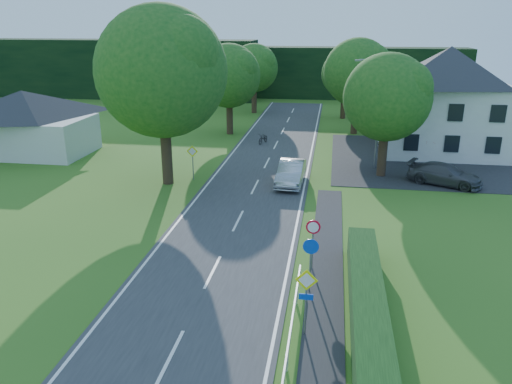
% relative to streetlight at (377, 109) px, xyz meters
% --- Properties ---
extents(road, '(7.00, 80.00, 0.04)m').
position_rel_streetlight_xyz_m(road, '(-8.06, -10.00, -4.44)').
color(road, '#343436').
rests_on(road, ground).
extents(parking_pad, '(14.00, 16.00, 0.04)m').
position_rel_streetlight_xyz_m(parking_pad, '(3.94, 3.00, -4.44)').
color(parking_pad, '#262629').
rests_on(parking_pad, ground).
extents(line_edge_left, '(0.12, 80.00, 0.01)m').
position_rel_streetlight_xyz_m(line_edge_left, '(-11.31, -10.00, -4.42)').
color(line_edge_left, white).
rests_on(line_edge_left, road).
extents(line_edge_right, '(0.12, 80.00, 0.01)m').
position_rel_streetlight_xyz_m(line_edge_right, '(-4.81, -10.00, -4.42)').
color(line_edge_right, white).
rests_on(line_edge_right, road).
extents(line_centre, '(0.12, 80.00, 0.01)m').
position_rel_streetlight_xyz_m(line_centre, '(-8.06, -10.00, -4.42)').
color(line_centre, white).
rests_on(line_centre, road).
extents(tree_main, '(9.40, 9.40, 11.64)m').
position_rel_streetlight_xyz_m(tree_main, '(-14.06, -6.00, 1.36)').
color(tree_main, '#195118').
rests_on(tree_main, ground).
extents(tree_left_far, '(7.00, 7.00, 8.58)m').
position_rel_streetlight_xyz_m(tree_left_far, '(-13.06, 10.00, -0.17)').
color(tree_left_far, '#195118').
rests_on(tree_left_far, ground).
extents(tree_right_far, '(7.40, 7.40, 9.09)m').
position_rel_streetlight_xyz_m(tree_right_far, '(-1.06, 12.00, 0.08)').
color(tree_right_far, '#195118').
rests_on(tree_right_far, ground).
extents(tree_left_back, '(6.60, 6.60, 8.07)m').
position_rel_streetlight_xyz_m(tree_left_back, '(-12.56, 22.00, -0.43)').
color(tree_left_back, '#195118').
rests_on(tree_left_back, ground).
extents(tree_right_back, '(6.20, 6.20, 7.56)m').
position_rel_streetlight_xyz_m(tree_right_back, '(-2.06, 20.00, -0.68)').
color(tree_right_back, '#195118').
rests_on(tree_right_back, ground).
extents(tree_right_mid, '(7.00, 7.00, 8.58)m').
position_rel_streetlight_xyz_m(tree_right_mid, '(0.44, -2.00, -0.17)').
color(tree_right_mid, '#195118').
rests_on(tree_right_mid, ground).
extents(treeline_left, '(44.00, 6.00, 8.00)m').
position_rel_streetlight_xyz_m(treeline_left, '(-36.06, 32.00, -0.46)').
color(treeline_left, black).
rests_on(treeline_left, ground).
extents(treeline_right, '(30.00, 5.00, 7.00)m').
position_rel_streetlight_xyz_m(treeline_right, '(-0.06, 36.00, -0.96)').
color(treeline_right, black).
rests_on(treeline_right, ground).
extents(bungalow_left, '(11.00, 6.50, 5.20)m').
position_rel_streetlight_xyz_m(bungalow_left, '(-28.06, 0.00, -1.75)').
color(bungalow_left, silver).
rests_on(bungalow_left, ground).
extents(house_white, '(10.60, 8.40, 8.60)m').
position_rel_streetlight_xyz_m(house_white, '(5.94, 6.00, -0.06)').
color(house_white, silver).
rests_on(house_white, ground).
extents(streetlight, '(2.03, 0.18, 8.00)m').
position_rel_streetlight_xyz_m(streetlight, '(0.00, 0.00, 0.00)').
color(streetlight, slate).
rests_on(streetlight, ground).
extents(sign_priority_right, '(0.78, 0.09, 2.59)m').
position_rel_streetlight_xyz_m(sign_priority_right, '(-3.76, -22.02, -2.67)').
color(sign_priority_right, slate).
rests_on(sign_priority_right, ground).
extents(sign_roundabout, '(0.64, 0.08, 2.37)m').
position_rel_streetlight_xyz_m(sign_roundabout, '(-3.76, -19.02, -2.79)').
color(sign_roundabout, slate).
rests_on(sign_roundabout, ground).
extents(sign_speed_limit, '(0.64, 0.11, 2.37)m').
position_rel_streetlight_xyz_m(sign_speed_limit, '(-3.76, -17.03, -2.70)').
color(sign_speed_limit, slate).
rests_on(sign_speed_limit, ground).
extents(sign_priority_left, '(0.78, 0.09, 2.44)m').
position_rel_streetlight_xyz_m(sign_priority_left, '(-12.56, -5.02, -2.75)').
color(sign_priority_left, slate).
rests_on(sign_priority_left, ground).
extents(moving_car, '(1.81, 4.77, 1.55)m').
position_rel_streetlight_xyz_m(moving_car, '(-5.77, -4.98, -3.65)').
color(moving_car, '#B0B1B5').
rests_on(moving_car, road).
extents(motorcycle, '(1.07, 1.83, 0.91)m').
position_rel_streetlight_xyz_m(motorcycle, '(-9.26, 6.45, -3.97)').
color(motorcycle, black).
rests_on(motorcycle, road).
extents(parked_car_silver_a, '(5.21, 3.30, 1.62)m').
position_rel_streetlight_xyz_m(parked_car_silver_a, '(3.32, 5.96, -3.61)').
color(parked_car_silver_a, '#B1B0B5').
rests_on(parked_car_silver_a, parking_pad).
extents(parked_car_grey, '(5.21, 3.83, 1.40)m').
position_rel_streetlight_xyz_m(parked_car_grey, '(4.48, -3.50, -3.72)').
color(parked_car_grey, '#47474C').
rests_on(parked_car_grey, parking_pad).
extents(parked_car_silver_b, '(4.91, 3.50, 1.24)m').
position_rel_streetlight_xyz_m(parked_car_silver_b, '(9.94, 4.00, -3.80)').
color(parked_car_silver_b, '#ADAFB5').
rests_on(parked_car_silver_b, parking_pad).
extents(parasol, '(2.21, 2.25, 1.91)m').
position_rel_streetlight_xyz_m(parasol, '(4.20, 2.68, -3.47)').
color(parasol, red).
rests_on(parasol, parking_pad).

